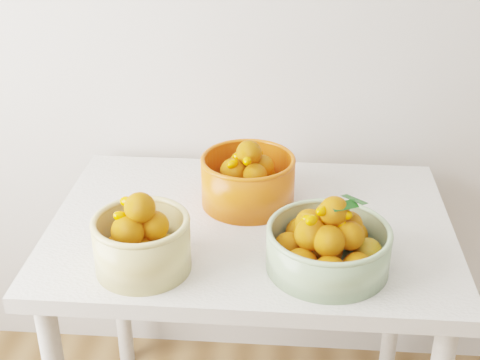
% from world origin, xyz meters
% --- Properties ---
extents(table, '(1.00, 0.70, 0.75)m').
position_xyz_m(table, '(-0.45, 1.60, 0.65)').
color(table, silver).
rests_on(table, ground).
extents(bowl_cream, '(0.22, 0.22, 0.19)m').
position_xyz_m(bowl_cream, '(-0.67, 1.38, 0.82)').
color(bowl_cream, '#D0BA73').
rests_on(bowl_cream, table).
extents(bowl_green, '(0.34, 0.34, 0.18)m').
position_xyz_m(bowl_green, '(-0.27, 1.42, 0.81)').
color(bowl_green, '#8DAA7D').
rests_on(bowl_green, table).
extents(bowl_orange, '(0.32, 0.32, 0.18)m').
position_xyz_m(bowl_orange, '(-0.46, 1.70, 0.82)').
color(bowl_orange, '#E64D10').
rests_on(bowl_orange, table).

